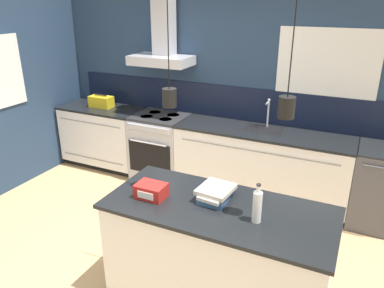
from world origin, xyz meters
name	(u,v)px	position (x,y,z in m)	size (l,w,h in m)	color
ground_plane	(146,260)	(0.00, 0.00, 0.00)	(16.00, 16.00, 0.00)	tan
wall_back	(220,84)	(-0.04, 2.00, 1.35)	(5.60, 2.28, 2.60)	navy
wall_left	(7,90)	(-2.43, 0.70, 1.30)	(0.08, 3.80, 2.60)	navy
counter_run_left	(105,136)	(-1.76, 1.69, 0.46)	(1.23, 0.64, 0.91)	black
counter_run_sink	(261,164)	(0.65, 1.69, 0.46)	(2.14, 0.64, 1.26)	black
oven_range	(161,147)	(-0.78, 1.69, 0.46)	(0.73, 0.66, 0.91)	#B5B5BA
dishwasher	(381,187)	(2.01, 1.69, 0.46)	(0.59, 0.65, 0.91)	#4C4C51
kitchen_island	(217,254)	(0.81, -0.16, 0.46)	(1.78, 0.81, 0.91)	black
bottle_on_island	(257,206)	(1.13, -0.24, 1.04)	(0.07, 0.07, 0.30)	silver
book_stack	(216,193)	(0.75, -0.07, 0.96)	(0.27, 0.35, 0.11)	#335684
red_supply_box	(151,191)	(0.26, -0.26, 0.97)	(0.24, 0.18, 0.11)	red
yellow_toolbox	(101,102)	(-1.76, 1.69, 0.99)	(0.34, 0.18, 0.19)	gold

